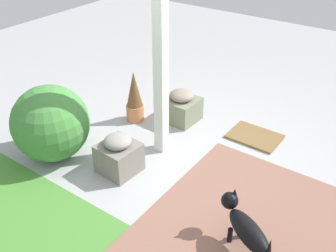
{
  "coord_description": "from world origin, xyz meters",
  "views": [
    {
      "loc": [
        -1.89,
        2.92,
        2.74
      ],
      "look_at": [
        0.24,
        -0.08,
        0.44
      ],
      "focal_mm": 41.49,
      "sensor_mm": 36.0,
      "label": 1
    }
  ],
  "objects_px": {
    "stone_planter_nearest": "(182,107)",
    "round_shrub": "(51,123)",
    "doormat": "(255,136)",
    "porch_pillar": "(161,61)",
    "dog": "(246,228)",
    "stone_planter_mid": "(119,155)",
    "terracotta_pot_spiky": "(134,98)"
  },
  "relations": [
    {
      "from": "porch_pillar",
      "to": "stone_planter_mid",
      "type": "xyz_separation_m",
      "value": [
        0.14,
        0.61,
        -0.93
      ]
    },
    {
      "from": "porch_pillar",
      "to": "dog",
      "type": "distance_m",
      "value": 1.92
    },
    {
      "from": "stone_planter_nearest",
      "to": "dog",
      "type": "bearing_deg",
      "value": 137.38
    },
    {
      "from": "porch_pillar",
      "to": "terracotta_pot_spiky",
      "type": "bearing_deg",
      "value": -26.68
    },
    {
      "from": "round_shrub",
      "to": "doormat",
      "type": "relative_size",
      "value": 1.4
    },
    {
      "from": "porch_pillar",
      "to": "doormat",
      "type": "relative_size",
      "value": 3.63
    },
    {
      "from": "round_shrub",
      "to": "terracotta_pot_spiky",
      "type": "height_order",
      "value": "round_shrub"
    },
    {
      "from": "stone_planter_mid",
      "to": "doormat",
      "type": "xyz_separation_m",
      "value": [
        -0.96,
        -1.49,
        -0.2
      ]
    },
    {
      "from": "stone_planter_nearest",
      "to": "round_shrub",
      "type": "height_order",
      "value": "round_shrub"
    },
    {
      "from": "stone_planter_mid",
      "to": "terracotta_pot_spiky",
      "type": "relative_size",
      "value": 0.65
    },
    {
      "from": "stone_planter_nearest",
      "to": "round_shrub",
      "type": "xyz_separation_m",
      "value": [
        0.76,
        1.54,
        0.24
      ]
    },
    {
      "from": "porch_pillar",
      "to": "doormat",
      "type": "xyz_separation_m",
      "value": [
        -0.82,
        -0.88,
        -1.13
      ]
    },
    {
      "from": "terracotta_pot_spiky",
      "to": "doormat",
      "type": "height_order",
      "value": "terracotta_pot_spiky"
    },
    {
      "from": "stone_planter_nearest",
      "to": "terracotta_pot_spiky",
      "type": "xyz_separation_m",
      "value": [
        0.51,
        0.36,
        0.13
      ]
    },
    {
      "from": "porch_pillar",
      "to": "doormat",
      "type": "height_order",
      "value": "porch_pillar"
    },
    {
      "from": "round_shrub",
      "to": "terracotta_pot_spiky",
      "type": "relative_size",
      "value": 1.24
    },
    {
      "from": "porch_pillar",
      "to": "dog",
      "type": "bearing_deg",
      "value": 150.81
    },
    {
      "from": "round_shrub",
      "to": "terracotta_pot_spiky",
      "type": "bearing_deg",
      "value": -101.94
    },
    {
      "from": "dog",
      "to": "doormat",
      "type": "distance_m",
      "value": 1.86
    },
    {
      "from": "round_shrub",
      "to": "porch_pillar",
      "type": "bearing_deg",
      "value": -138.89
    },
    {
      "from": "stone_planter_nearest",
      "to": "terracotta_pot_spiky",
      "type": "bearing_deg",
      "value": 34.83
    },
    {
      "from": "stone_planter_nearest",
      "to": "stone_planter_mid",
      "type": "xyz_separation_m",
      "value": [
        -0.05,
        1.32,
        0.01
      ]
    },
    {
      "from": "stone_planter_mid",
      "to": "dog",
      "type": "distance_m",
      "value": 1.64
    },
    {
      "from": "dog",
      "to": "doormat",
      "type": "xyz_separation_m",
      "value": [
        0.67,
        -1.72,
        -0.26
      ]
    },
    {
      "from": "terracotta_pot_spiky",
      "to": "round_shrub",
      "type": "bearing_deg",
      "value": 78.06
    },
    {
      "from": "stone_planter_nearest",
      "to": "stone_planter_mid",
      "type": "relative_size",
      "value": 0.97
    },
    {
      "from": "stone_planter_nearest",
      "to": "round_shrub",
      "type": "relative_size",
      "value": 0.51
    },
    {
      "from": "porch_pillar",
      "to": "stone_planter_nearest",
      "type": "height_order",
      "value": "porch_pillar"
    },
    {
      "from": "stone_planter_nearest",
      "to": "doormat",
      "type": "relative_size",
      "value": 0.71
    },
    {
      "from": "stone_planter_nearest",
      "to": "doormat",
      "type": "xyz_separation_m",
      "value": [
        -1.0,
        -0.17,
        -0.19
      ]
    },
    {
      "from": "porch_pillar",
      "to": "stone_planter_mid",
      "type": "height_order",
      "value": "porch_pillar"
    },
    {
      "from": "stone_planter_nearest",
      "to": "doormat",
      "type": "bearing_deg",
      "value": -170.17
    }
  ]
}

